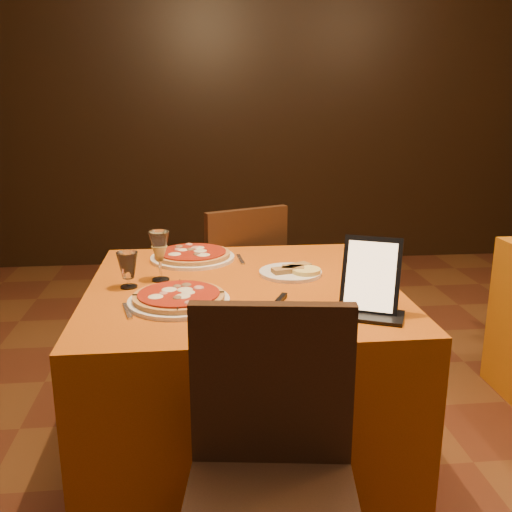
{
  "coord_description": "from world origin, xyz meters",
  "views": [
    {
      "loc": [
        -0.7,
        -1.44,
        1.39
      ],
      "look_at": [
        -0.49,
        0.51,
        0.86
      ],
      "focal_mm": 40.0,
      "sensor_mm": 36.0,
      "label": 1
    }
  ],
  "objects": [
    {
      "name": "wall_back",
      "position": [
        0.0,
        3.5,
        1.4
      ],
      "size": [
        6.0,
        0.01,
        2.8
      ],
      "primitive_type": "cube",
      "color": "black",
      "rests_on": "floor"
    },
    {
      "name": "main_table",
      "position": [
        -0.54,
        0.53,
        0.38
      ],
      "size": [
        1.1,
        1.1,
        0.75
      ],
      "primitive_type": "cube",
      "color": "#AE4D0B",
      "rests_on": "floor"
    },
    {
      "name": "chair_main_far",
      "position": [
        -0.54,
        1.33,
        0.46
      ],
      "size": [
        0.52,
        0.52,
        0.91
      ],
      "primitive_type": null,
      "rotation": [
        0.0,
        0.0,
        3.55
      ],
      "color": "black",
      "rests_on": "floor"
    },
    {
      "name": "pizza_near",
      "position": [
        -0.76,
        0.35,
        0.77
      ],
      "size": [
        0.34,
        0.34,
        0.03
      ],
      "rotation": [
        0.0,
        0.0,
        0.17
      ],
      "color": "white",
      "rests_on": "main_table"
    },
    {
      "name": "pizza_far",
      "position": [
        -0.72,
        0.88,
        0.77
      ],
      "size": [
        0.35,
        0.35,
        0.03
      ],
      "rotation": [
        0.0,
        0.0,
        0.15
      ],
      "color": "white",
      "rests_on": "main_table"
    },
    {
      "name": "cutlet_dish",
      "position": [
        -0.35,
        0.63,
        0.76
      ],
      "size": [
        0.24,
        0.24,
        0.03
      ],
      "rotation": [
        0.0,
        0.0,
        -0.37
      ],
      "color": "white",
      "rests_on": "main_table"
    },
    {
      "name": "wine_glass",
      "position": [
        -0.84,
        0.61,
        0.84
      ],
      "size": [
        0.11,
        0.11,
        0.19
      ],
      "primitive_type": null,
      "rotation": [
        0.0,
        0.0,
        -0.37
      ],
      "color": "#CCC274",
      "rests_on": "main_table"
    },
    {
      "name": "water_glass",
      "position": [
        -0.95,
        0.53,
        0.81
      ],
      "size": [
        0.07,
        0.07,
        0.13
      ],
      "primitive_type": null,
      "rotation": [
        0.0,
        0.0,
        0.1
      ],
      "color": "white",
      "rests_on": "main_table"
    },
    {
      "name": "tablet",
      "position": [
        -0.16,
        0.21,
        0.87
      ],
      "size": [
        0.2,
        0.16,
        0.23
      ],
      "primitive_type": "cube",
      "rotation": [
        -0.35,
        0.0,
        -0.42
      ],
      "color": "black",
      "rests_on": "main_table"
    },
    {
      "name": "knife",
      "position": [
        -0.46,
        0.26,
        0.75
      ],
      "size": [
        0.11,
        0.2,
        0.01
      ],
      "primitive_type": "cube",
      "rotation": [
        0.0,
        0.0,
        1.13
      ],
      "color": "#B9BAC1",
      "rests_on": "main_table"
    },
    {
      "name": "fork_near",
      "position": [
        -0.92,
        0.29,
        0.75
      ],
      "size": [
        0.05,
        0.14,
        0.01
      ],
      "primitive_type": "cube",
      "rotation": [
        0.0,
        0.0,
        1.81
      ],
      "color": "silver",
      "rests_on": "main_table"
    },
    {
      "name": "fork_far",
      "position": [
        -0.52,
        0.85,
        0.75
      ],
      "size": [
        0.03,
        0.15,
        0.01
      ],
      "primitive_type": "cube",
      "rotation": [
        0.0,
        0.0,
        1.64
      ],
      "color": "#ABAAB1",
      "rests_on": "main_table"
    }
  ]
}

